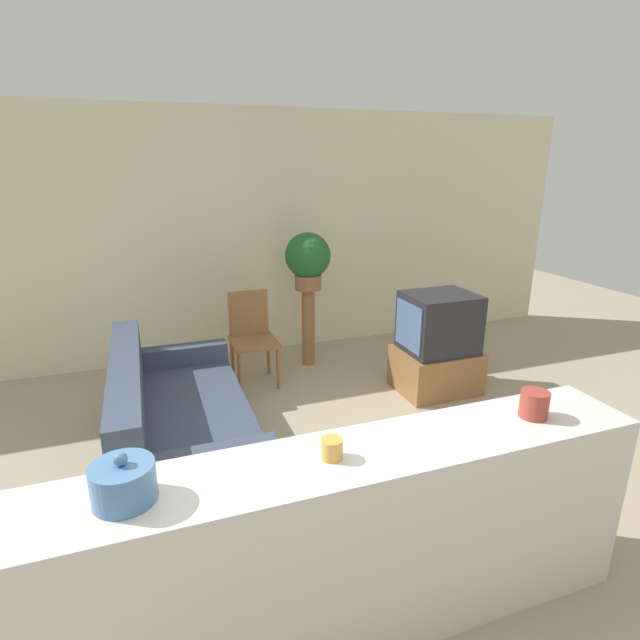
# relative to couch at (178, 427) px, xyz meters

# --- Properties ---
(ground_plane) EXTENTS (14.00, 14.00, 0.00)m
(ground_plane) POSITION_rel_couch_xyz_m (0.57, -1.31, -0.29)
(ground_plane) COLOR tan
(wall_back) EXTENTS (9.00, 0.06, 2.70)m
(wall_back) POSITION_rel_couch_xyz_m (0.57, 2.12, 1.06)
(wall_back) COLOR beige
(wall_back) RESTS_ON ground_plane
(couch) EXTENTS (0.93, 1.93, 0.85)m
(couch) POSITION_rel_couch_xyz_m (0.00, 0.00, 0.00)
(couch) COLOR #384256
(couch) RESTS_ON ground_plane
(tv_stand) EXTENTS (0.74, 0.59, 0.41)m
(tv_stand) POSITION_rel_couch_xyz_m (2.46, 0.43, -0.08)
(tv_stand) COLOR olive
(tv_stand) RESTS_ON ground_plane
(television) EXTENTS (0.65, 0.54, 0.56)m
(television) POSITION_rel_couch_xyz_m (2.45, 0.43, 0.40)
(television) COLOR #232328
(television) RESTS_ON tv_stand
(wooden_chair) EXTENTS (0.44, 0.44, 0.92)m
(wooden_chair) POSITION_rel_couch_xyz_m (0.83, 1.24, 0.22)
(wooden_chair) COLOR olive
(wooden_chair) RESTS_ON ground_plane
(plant_stand) EXTENTS (0.14, 0.14, 0.85)m
(plant_stand) POSITION_rel_couch_xyz_m (1.51, 1.48, 0.14)
(plant_stand) COLOR olive
(plant_stand) RESTS_ON ground_plane
(potted_plant) EXTENTS (0.48, 0.48, 0.60)m
(potted_plant) POSITION_rel_couch_xyz_m (1.51, 1.48, 0.89)
(potted_plant) COLOR #8E5B3D
(potted_plant) RESTS_ON plant_stand
(foreground_counter) EXTENTS (2.94, 0.44, 0.95)m
(foreground_counter) POSITION_rel_couch_xyz_m (0.57, -1.71, 0.19)
(foreground_counter) COLOR silver
(foreground_counter) RESTS_ON ground_plane
(decorative_bowl) EXTENTS (0.23, 0.23, 0.20)m
(decorative_bowl) POSITION_rel_couch_xyz_m (-0.27, -1.71, 0.74)
(decorative_bowl) COLOR #4C7AAD
(decorative_bowl) RESTS_ON foreground_counter
(candle_jar) EXTENTS (0.09, 0.09, 0.09)m
(candle_jar) POSITION_rel_couch_xyz_m (0.55, -1.71, 0.71)
(candle_jar) COLOR gold
(candle_jar) RESTS_ON foreground_counter
(coffee_tin) EXTENTS (0.14, 0.14, 0.13)m
(coffee_tin) POSITION_rel_couch_xyz_m (1.60, -1.71, 0.73)
(coffee_tin) COLOR #99382D
(coffee_tin) RESTS_ON foreground_counter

